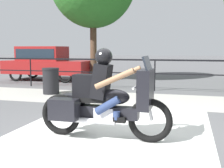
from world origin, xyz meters
name	(u,v)px	position (x,y,z in m)	size (l,w,h in m)	color
ground_plane	(119,132)	(0.00, 0.00, 0.00)	(120.00, 120.00, 0.00)	#565659
sidewalk_band	(147,100)	(0.00, 3.40, 0.01)	(44.00, 2.40, 0.01)	#A8A59E
crosswalk_band	(110,134)	(-0.13, -0.20, 0.00)	(3.59, 6.00, 0.01)	silver
fence_railing	(155,66)	(0.00, 5.29, 0.92)	(36.00, 0.05, 1.16)	black
motorcycle	(103,99)	(-0.17, -0.44, 0.68)	(2.33, 0.76, 1.55)	black
parked_car	(45,61)	(-5.56, 7.38, 0.93)	(4.15, 1.65, 1.65)	maroon
trash_bin	(51,81)	(-3.32, 3.65, 0.45)	(0.57, 0.57, 0.89)	black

